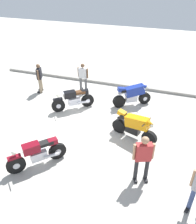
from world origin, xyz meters
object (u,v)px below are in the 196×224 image
object	(u,v)px
motorcycle_black_cruiser	(73,99)
motorcycle_blue_sportbike	(133,94)
person_in_black_shirt	(39,77)
motorcycle_maroon_cruiser	(37,153)
motorcycle_orange_sportbike	(135,126)
person_in_white_shirt	(83,76)
person_in_red_shirt	(143,156)

from	to	relation	value
motorcycle_black_cruiser	motorcycle_blue_sportbike	world-z (taller)	motorcycle_blue_sportbike
person_in_black_shirt	motorcycle_maroon_cruiser	bearing A→B (deg)	99.41
motorcycle_orange_sportbike	person_in_black_shirt	size ratio (longest dim) A/B	1.20
motorcycle_blue_sportbike	motorcycle_black_cruiser	bearing A→B (deg)	172.54
person_in_white_shirt	person_in_black_shirt	xyz separation A→B (m)	(-2.17, -0.85, 0.01)
motorcycle_black_cruiser	person_in_black_shirt	size ratio (longest dim) A/B	1.06
person_in_white_shirt	motorcycle_maroon_cruiser	bearing A→B (deg)	-170.82
motorcycle_blue_sportbike	person_in_white_shirt	distance (m)	2.98
motorcycle_orange_sportbike	motorcycle_maroon_cruiser	world-z (taller)	motorcycle_orange_sportbike
motorcycle_orange_sportbike	person_in_white_shirt	bearing A→B (deg)	155.46
motorcycle_blue_sportbike	person_in_black_shirt	distance (m)	5.06
motorcycle_black_cruiser	person_in_white_shirt	xyz separation A→B (m)	(-0.27, 1.96, 0.36)
motorcycle_maroon_cruiser	person_in_black_shirt	bearing A→B (deg)	-107.74
motorcycle_maroon_cruiser	motorcycle_blue_sportbike	world-z (taller)	motorcycle_blue_sportbike
motorcycle_maroon_cruiser	person_in_red_shirt	distance (m)	3.54
motorcycle_maroon_cruiser	motorcycle_blue_sportbike	bearing A→B (deg)	-160.87
motorcycle_maroon_cruiser	person_in_red_shirt	world-z (taller)	person_in_red_shirt
motorcycle_black_cruiser	motorcycle_maroon_cruiser	size ratio (longest dim) A/B	1.05
person_in_red_shirt	motorcycle_maroon_cruiser	bearing A→B (deg)	-104.05
motorcycle_blue_sportbike	motorcycle_orange_sportbike	bearing A→B (deg)	-109.91
motorcycle_black_cruiser	motorcycle_maroon_cruiser	bearing A→B (deg)	56.36
motorcycle_black_cruiser	person_in_white_shirt	world-z (taller)	person_in_white_shirt
motorcycle_black_cruiser	person_in_red_shirt	size ratio (longest dim) A/B	0.98
person_in_white_shirt	person_in_black_shirt	distance (m)	2.33
person_in_white_shirt	motorcycle_blue_sportbike	bearing A→B (deg)	-100.72
motorcycle_orange_sportbike	motorcycle_black_cruiser	world-z (taller)	motorcycle_orange_sportbike
motorcycle_black_cruiser	motorcycle_maroon_cruiser	distance (m)	3.87
motorcycle_blue_sportbike	person_in_black_shirt	bearing A→B (deg)	148.46
motorcycle_black_cruiser	motorcycle_blue_sportbike	size ratio (longest dim) A/B	0.98
motorcycle_black_cruiser	person_in_black_shirt	distance (m)	2.71
motorcycle_maroon_cruiser	motorcycle_black_cruiser	bearing A→B (deg)	-131.80
person_in_black_shirt	motorcycle_blue_sportbike	bearing A→B (deg)	161.69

